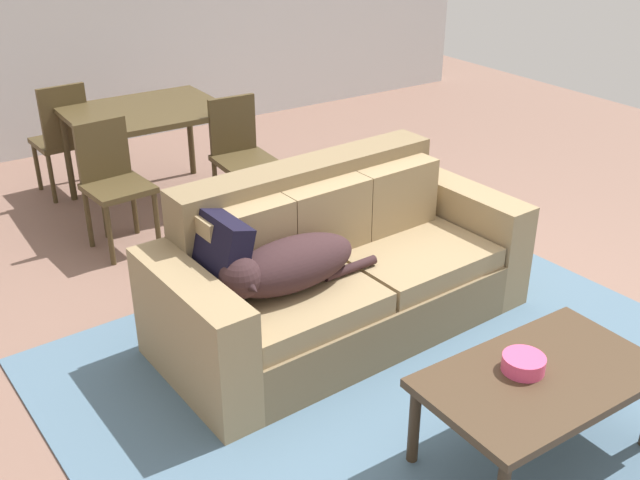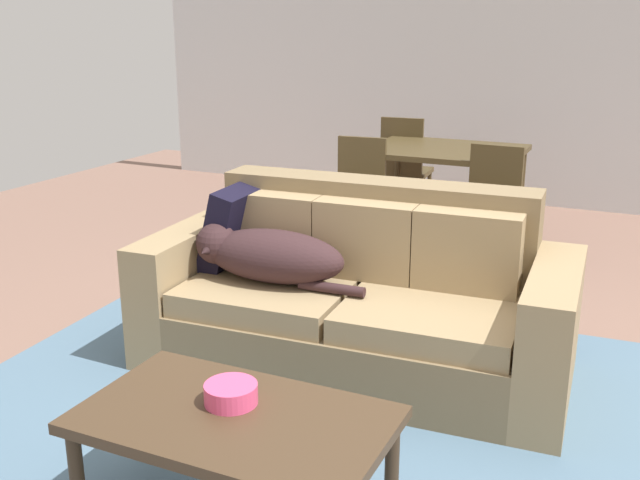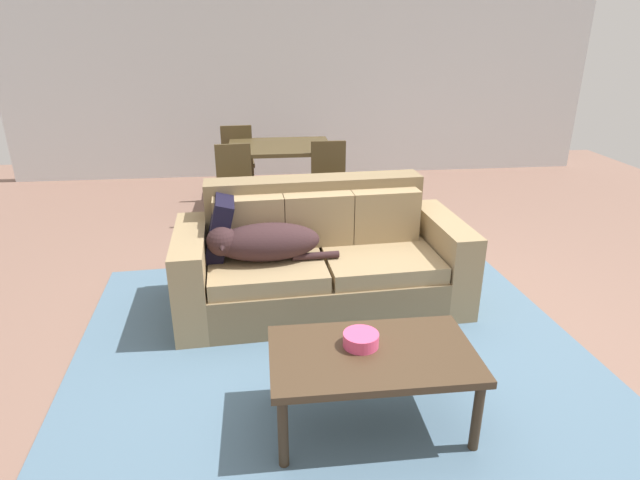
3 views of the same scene
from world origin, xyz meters
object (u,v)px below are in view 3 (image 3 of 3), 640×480
object	(u,v)px
coffee_table	(372,360)
dining_table	(280,152)
bowl_on_coffee_table	(361,340)
dog_on_left_cushion	(262,242)
throw_pillow_by_left_arm	(219,227)
dining_chair_near_right	(329,180)
dining_chair_far_left	(237,158)
dining_chair_near_left	(235,183)
couch	(320,260)

from	to	relation	value
coffee_table	dining_table	xyz separation A→B (m)	(-0.31, 3.59, 0.29)
bowl_on_coffee_table	dining_table	bearing A→B (deg)	94.16
dog_on_left_cushion	throw_pillow_by_left_arm	distance (m)	0.35
dining_table	dining_chair_near_right	world-z (taller)	dining_chair_near_right
coffee_table	dining_chair_near_right	distance (m)	3.03
dog_on_left_cushion	dining_chair_far_left	world-z (taller)	dining_chair_far_left
coffee_table	dining_table	size ratio (longest dim) A/B	0.92
throw_pillow_by_left_arm	dining_chair_near_left	xyz separation A→B (m)	(0.04, 1.64, -0.14)
dining_chair_near_left	dog_on_left_cushion	bearing A→B (deg)	-87.57
throw_pillow_by_left_arm	bowl_on_coffee_table	xyz separation A→B (m)	(0.78, -1.31, -0.16)
throw_pillow_by_left_arm	couch	bearing A→B (deg)	-0.86
bowl_on_coffee_table	dining_chair_near_right	size ratio (longest dim) A/B	0.21
throw_pillow_by_left_arm	coffee_table	bearing A→B (deg)	-58.78
dog_on_left_cushion	dining_chair_far_left	bearing A→B (deg)	92.08
throw_pillow_by_left_arm	coffee_table	size ratio (longest dim) A/B	0.42
bowl_on_coffee_table	dining_chair_far_left	bearing A→B (deg)	100.51
bowl_on_coffee_table	dining_chair_near_right	xyz separation A→B (m)	(0.22, 2.96, 0.02)
coffee_table	bowl_on_coffee_table	world-z (taller)	bowl_on_coffee_table
dog_on_left_cushion	dining_chair_near_left	world-z (taller)	dining_chair_near_left
dog_on_left_cushion	dining_table	world-z (taller)	dining_table
dog_on_left_cushion	dining_chair_near_right	xyz separation A→B (m)	(0.71, 1.82, -0.08)
dog_on_left_cushion	dining_chair_near_right	world-z (taller)	dining_chair_near_right
couch	coffee_table	size ratio (longest dim) A/B	2.05
dining_table	coffee_table	bearing A→B (deg)	-85.13
dining_chair_far_left	couch	bearing A→B (deg)	100.34
throw_pillow_by_left_arm	bowl_on_coffee_table	bearing A→B (deg)	-59.16
dining_chair_near_right	dining_chair_near_left	bearing A→B (deg)	-177.19
dog_on_left_cushion	dining_chair_far_left	distance (m)	2.93
couch	dining_table	distance (m)	2.26
dog_on_left_cushion	coffee_table	bearing A→B (deg)	-69.05
dog_on_left_cushion	coffee_table	distance (m)	1.32
throw_pillow_by_left_arm	dining_chair_near_right	world-z (taller)	dining_chair_near_right
coffee_table	dining_table	distance (m)	3.61
throw_pillow_by_left_arm	dining_chair_near_right	distance (m)	1.93
bowl_on_coffee_table	dining_chair_far_left	distance (m)	4.12
dining_chair_near_left	throw_pillow_by_left_arm	bearing A→B (deg)	-97.07
couch	dog_on_left_cushion	world-z (taller)	couch
bowl_on_coffee_table	dining_chair_far_left	world-z (taller)	dining_chair_far_left
dining_chair_near_right	dog_on_left_cushion	bearing A→B (deg)	-108.67
coffee_table	dining_chair_near_left	size ratio (longest dim) A/B	1.19
bowl_on_coffee_table	dining_chair_near_left	size ratio (longest dim) A/B	0.21
couch	dining_chair_near_right	bearing A→B (deg)	77.22
dog_on_left_cushion	dining_chair_far_left	size ratio (longest dim) A/B	1.01
dining_table	dining_chair_near_left	bearing A→B (deg)	-130.17
dog_on_left_cushion	dining_chair_near_left	xyz separation A→B (m)	(-0.25, 1.82, -0.08)
dining_table	dining_chair_near_right	xyz separation A→B (m)	(0.48, -0.57, -0.18)
bowl_on_coffee_table	couch	bearing A→B (deg)	92.54
couch	dining_table	world-z (taller)	couch
couch	dining_chair_near_right	world-z (taller)	couch
bowl_on_coffee_table	dining_chair_near_right	bearing A→B (deg)	85.68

